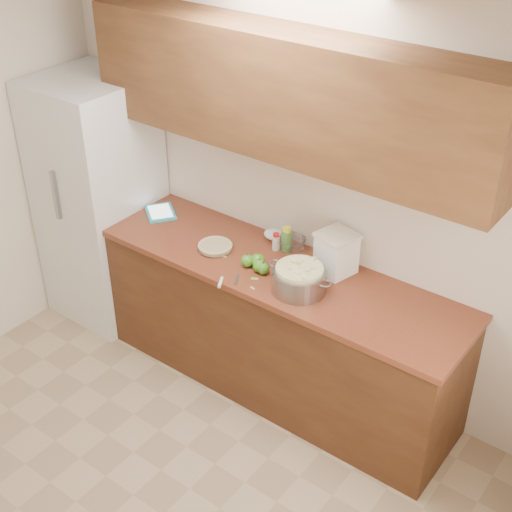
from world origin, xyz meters
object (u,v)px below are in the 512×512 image
Objects in this scene: flour_canister at (336,253)px; tablet at (160,212)px; pie at (215,247)px; colander at (299,279)px.

flour_canister reaches higher than tablet.
pie is 0.75× the size of tablet.
tablet is at bearing -175.38° from flour_canister.
flour_canister is at bearing 77.52° from colander.
tablet is (-0.60, 0.13, -0.01)m from pie.
flour_canister is (0.07, 0.29, 0.06)m from colander.
pie is at bearing 23.78° from tablet.
pie is at bearing 175.41° from colander.
flour_canister reaches higher than pie.
flour_canister is 0.85× the size of tablet.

